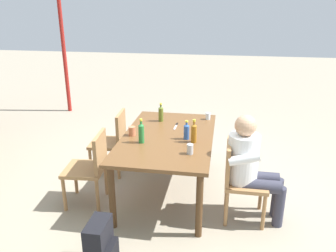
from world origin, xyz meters
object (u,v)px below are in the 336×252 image
(chair_far_left, at_px, (91,165))
(table_knife, at_px, (176,126))
(bottle_blue, at_px, (186,131))
(lamp_post, at_px, (60,18))
(dining_table, at_px, (168,142))
(person_in_white_shirt, at_px, (250,163))
(bottle_olive, at_px, (161,113))
(bottle_green, at_px, (141,133))
(cup_glass, at_px, (208,116))
(cup_steel, at_px, (190,149))
(cup_terracotta, at_px, (132,131))
(chair_far_right, at_px, (113,139))
(bottle_amber, at_px, (194,132))
(backpack_by_near_side, at_px, (200,133))
(chair_near_left, at_px, (238,177))
(backpack_by_far_side, at_px, (100,245))

(chair_far_left, relative_size, table_knife, 3.62)
(bottle_blue, distance_m, lamp_post, 4.36)
(dining_table, relative_size, table_knife, 7.30)
(chair_far_left, bearing_deg, person_in_white_shirt, -90.23)
(bottle_olive, bearing_deg, bottle_green, 174.15)
(cup_glass, bearing_deg, cup_steel, 174.01)
(bottle_blue, height_order, cup_terracotta, bottle_blue)
(dining_table, height_order, cup_terracotta, cup_terracotta)
(chair_far_right, distance_m, bottle_amber, 1.32)
(lamp_post, bearing_deg, table_knife, -134.09)
(cup_glass, xyz_separation_m, backpack_by_near_side, (0.82, 0.16, -0.57))
(bottle_blue, relative_size, backpack_by_near_side, 0.47)
(bottle_olive, xyz_separation_m, cup_terracotta, (-0.56, 0.24, -0.05))
(lamp_post, bearing_deg, chair_near_left, -133.94)
(chair_far_right, bearing_deg, lamp_post, 35.72)
(bottle_blue, height_order, backpack_by_near_side, bottle_blue)
(cup_glass, bearing_deg, bottle_olive, 106.03)
(chair_near_left, xyz_separation_m, bottle_green, (0.13, 1.08, 0.38))
(chair_far_left, distance_m, backpack_by_far_side, 1.11)
(chair_far_right, distance_m, bottle_blue, 1.21)
(person_in_white_shirt, distance_m, bottle_blue, 0.80)
(chair_far_right, relative_size, bottle_green, 3.10)
(chair_near_left, distance_m, cup_terracotta, 1.32)
(cup_steel, xyz_separation_m, cup_glass, (1.14, -0.12, -0.01))
(cup_terracotta, relative_size, table_knife, 0.45)
(bottle_olive, bearing_deg, backpack_by_near_side, -24.24)
(person_in_white_shirt, relative_size, table_knife, 4.90)
(table_knife, relative_size, backpack_by_near_side, 0.50)
(bottle_blue, xyz_separation_m, lamp_post, (3.06, 2.91, 1.10))
(chair_far_left, height_order, bottle_blue, bottle_blue)
(backpack_by_far_side, distance_m, lamp_post, 5.22)
(chair_far_left, relative_size, chair_far_right, 1.00)
(backpack_by_near_side, bearing_deg, chair_far_left, 149.82)
(cup_steel, bearing_deg, lamp_post, 40.90)
(person_in_white_shirt, bearing_deg, table_knife, 50.30)
(person_in_white_shirt, height_order, bottle_blue, person_in_white_shirt)
(chair_near_left, height_order, cup_terracotta, chair_near_left)
(chair_far_left, relative_size, lamp_post, 0.32)
(person_in_white_shirt, relative_size, backpack_by_far_side, 2.57)
(bottle_olive, bearing_deg, backpack_by_far_side, 174.03)
(bottle_blue, relative_size, cup_terracotta, 2.05)
(table_knife, height_order, backpack_by_near_side, table_knife)
(chair_far_right, height_order, bottle_blue, bottle_blue)
(chair_near_left, height_order, table_knife, chair_near_left)
(person_in_white_shirt, xyz_separation_m, cup_terracotta, (0.33, 1.35, 0.15))
(bottle_blue, xyz_separation_m, cup_glass, (0.74, -0.20, -0.05))
(chair_far_right, bearing_deg, backpack_by_far_side, -165.62)
(bottle_blue, bearing_deg, lamp_post, 43.60)
(chair_far_left, height_order, cup_terracotta, chair_far_left)
(bottle_blue, relative_size, table_knife, 0.93)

